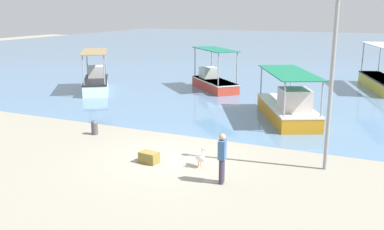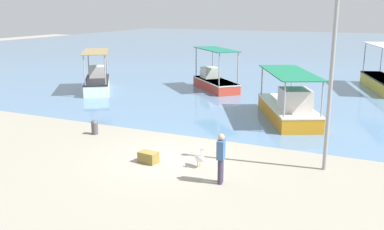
# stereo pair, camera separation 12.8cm
# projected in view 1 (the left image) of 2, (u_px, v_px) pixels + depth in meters

# --- Properties ---
(ground) EXTENTS (120.00, 120.00, 0.00)m
(ground) POSITION_uv_depth(u_px,v_px,m) (169.00, 159.00, 16.31)
(ground) COLOR gray
(harbor_water) EXTENTS (110.00, 90.00, 0.00)m
(harbor_water) POSITION_uv_depth(u_px,v_px,m) (329.00, 50.00, 58.72)
(harbor_water) COLOR #587DA2
(harbor_water) RESTS_ON ground
(fishing_boat_far_right) EXTENTS (4.40, 6.13, 2.44)m
(fishing_boat_far_right) POSITION_uv_depth(u_px,v_px,m) (288.00, 107.00, 21.83)
(fishing_boat_far_right) COLOR orange
(fishing_boat_far_right) RESTS_ON harbor_water
(fishing_boat_outer) EXTENTS (4.08, 4.93, 2.74)m
(fishing_boat_outer) POSITION_uv_depth(u_px,v_px,m) (96.00, 81.00, 29.50)
(fishing_boat_outer) COLOR white
(fishing_boat_outer) RESTS_ON harbor_water
(fishing_boat_center) EXTENTS (4.50, 4.52, 2.84)m
(fishing_boat_center) POSITION_uv_depth(u_px,v_px,m) (214.00, 81.00, 30.06)
(fishing_boat_center) COLOR #C63D2D
(fishing_boat_center) RESTS_ON harbor_water
(fishing_boat_near_left) EXTENTS (3.45, 6.92, 3.09)m
(fishing_boat_near_left) POSITION_uv_depth(u_px,v_px,m) (382.00, 81.00, 29.97)
(fishing_boat_near_left) COLOR gold
(fishing_boat_near_left) RESTS_ON harbor_water
(pelican) EXTENTS (0.70, 0.58, 0.80)m
(pelican) POSITION_uv_depth(u_px,v_px,m) (200.00, 157.00, 15.37)
(pelican) COLOR #E0997A
(pelican) RESTS_ON ground
(lamp_post) EXTENTS (0.28, 0.28, 6.11)m
(lamp_post) POSITION_uv_depth(u_px,v_px,m) (332.00, 74.00, 14.43)
(lamp_post) COLOR gray
(lamp_post) RESTS_ON ground
(mooring_bollard) EXTENTS (0.31, 0.31, 0.67)m
(mooring_bollard) POSITION_uv_depth(u_px,v_px,m) (95.00, 127.00, 19.36)
(mooring_bollard) COLOR #47474C
(mooring_bollard) RESTS_ON ground
(fisherman_standing) EXTENTS (0.28, 0.43, 1.69)m
(fisherman_standing) POSITION_uv_depth(u_px,v_px,m) (222.00, 157.00, 13.83)
(fisherman_standing) COLOR #372F45
(fisherman_standing) RESTS_ON ground
(cargo_crate) EXTENTS (0.75, 0.53, 0.41)m
(cargo_crate) POSITION_uv_depth(u_px,v_px,m) (149.00, 157.00, 15.83)
(cargo_crate) COLOR olive
(cargo_crate) RESTS_ON ground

